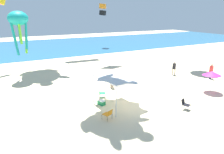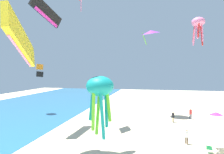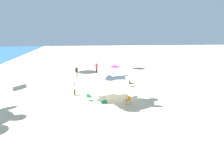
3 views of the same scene
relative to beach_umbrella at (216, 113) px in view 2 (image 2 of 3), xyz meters
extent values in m
cylinder|color=#B7B7BC|center=(-10.92, 3.10, -0.68)|extent=(0.07, 0.07, 2.36)
cylinder|color=#B7B7BC|center=(-8.13, 3.46, -0.68)|extent=(0.07, 0.07, 2.36)
cylinder|color=silver|center=(-0.01, -0.06, -0.84)|extent=(0.08, 0.17, 2.04)
cone|color=#E02D9E|center=(0.00, 0.00, 0.00)|extent=(1.73, 1.74, 0.52)
cylinder|color=black|center=(-9.68, 3.24, -1.66)|extent=(0.02, 0.02, 0.40)
cylinder|color=black|center=(-9.49, 3.72, -1.66)|extent=(0.02, 0.02, 0.40)
cylinder|color=black|center=(-10.16, 3.44, -1.66)|extent=(0.02, 0.02, 0.40)
cylinder|color=black|center=(-9.97, 3.92, -1.66)|extent=(0.02, 0.02, 0.40)
cube|color=#198C4C|center=(-9.82, 3.58, -1.46)|extent=(0.68, 0.68, 0.03)
cube|color=#198C4C|center=(-10.09, 3.69, -1.25)|extent=(0.31, 0.51, 0.41)
cylinder|color=#33384C|center=(3.51, 2.64, -1.45)|extent=(0.16, 0.16, 0.82)
cylinder|color=#33384C|center=(3.80, 2.78, -1.45)|extent=(0.16, 0.16, 0.82)
cylinder|color=red|center=(3.66, 2.71, -0.68)|extent=(0.43, 0.43, 0.71)
sphere|color=beige|center=(3.66, 2.71, -0.20)|extent=(0.27, 0.27, 0.27)
cylinder|color=#C6B28C|center=(1.05, 5.72, -1.47)|extent=(0.15, 0.15, 0.77)
cylinder|color=#C6B28C|center=(0.79, 5.87, -1.47)|extent=(0.15, 0.15, 0.77)
cylinder|color=black|center=(0.92, 5.80, -0.75)|extent=(0.40, 0.40, 0.67)
sphere|color=beige|center=(0.92, 5.80, -0.29)|extent=(0.25, 0.25, 0.25)
cylinder|color=brown|center=(-7.78, 5.41, -1.48)|extent=(0.15, 0.15, 0.75)
cylinder|color=brown|center=(-8.05, 5.28, -1.48)|extent=(0.15, 0.15, 0.75)
cylinder|color=white|center=(-7.92, 5.35, -0.78)|extent=(0.39, 0.39, 0.65)
sphere|color=tan|center=(-7.92, 5.35, -0.33)|extent=(0.25, 0.25, 0.25)
cube|color=yellow|center=(-18.64, 17.44, 8.10)|extent=(5.35, 2.55, 3.40)
cube|color=pink|center=(-18.64, 17.44, 7.39)|extent=(4.08, 1.70, 1.91)
cube|color=orange|center=(2.70, 29.98, 6.93)|extent=(1.65, 1.66, 1.11)
cube|color=black|center=(2.70, 29.98, 5.56)|extent=(1.65, 1.66, 1.11)
ellipsoid|color=teal|center=(-15.41, 13.04, 4.93)|extent=(2.14, 2.14, 1.56)
cylinder|color=teal|center=(-15.40, 13.73, 3.36)|extent=(0.25, 0.48, 2.28)
cylinder|color=#66D82D|center=(-16.00, 13.40, 3.05)|extent=(0.50, 0.40, 2.91)
cylinder|color=teal|center=(-16.01, 12.70, 2.73)|extent=(0.56, 0.42, 3.54)
cylinder|color=#66D82D|center=(-15.42, 12.35, 3.36)|extent=(0.25, 0.48, 2.28)
cylinder|color=teal|center=(-14.82, 12.69, 3.05)|extent=(0.50, 0.40, 2.91)
cylinder|color=#66D82D|center=(-14.81, 13.38, 2.73)|extent=(0.56, 0.42, 3.54)
cylinder|color=pink|center=(-2.38, 19.62, 16.48)|extent=(0.13, 0.13, 2.65)
cone|color=purple|center=(5.81, 9.28, 13.31)|extent=(4.63, 4.61, 1.34)
cylinder|color=#66D82D|center=(6.50, 10.46, 12.19)|extent=(1.39, 0.88, 2.09)
cube|color=black|center=(-4.99, 23.78, 14.50)|extent=(5.80, 1.93, 3.56)
cube|color=#E02D9E|center=(-4.99, 23.78, 13.74)|extent=(4.46, 1.07, 2.00)
ellipsoid|color=pink|center=(8.32, 0.66, 15.31)|extent=(2.36, 2.36, 1.72)
cylinder|color=pink|center=(9.08, 0.60, 13.57)|extent=(0.53, 0.30, 2.52)
cylinder|color=red|center=(8.75, 1.29, 13.23)|extent=(0.46, 0.54, 3.22)
cylinder|color=pink|center=(7.99, 1.35, 12.88)|extent=(0.45, 0.63, 3.91)
cylinder|color=red|center=(7.56, 0.72, 13.57)|extent=(0.53, 0.30, 2.52)
cylinder|color=pink|center=(7.89, 0.03, 13.23)|extent=(0.46, 0.54, 3.22)
cylinder|color=red|center=(8.65, -0.03, 12.88)|extent=(0.45, 0.63, 3.91)
camera|label=1|loc=(-16.90, -11.80, 5.43)|focal=32.27mm
camera|label=2|loc=(-29.35, 9.16, 6.05)|focal=30.05mm
camera|label=3|loc=(-31.37, 2.98, 5.89)|focal=34.25mm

